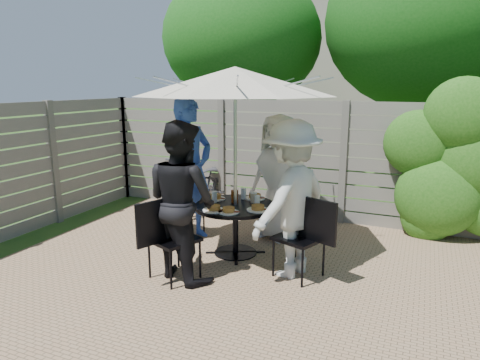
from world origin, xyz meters
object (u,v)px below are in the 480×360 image
at_px(chair_left, 185,219).
at_px(bicycle, 202,185).
at_px(chair_back, 283,217).
at_px(plate_left, 215,197).
at_px(patio_table, 235,220).
at_px(person_left, 190,170).
at_px(person_back, 278,178).
at_px(coffee_cup, 254,198).
at_px(glass_right, 257,201).
at_px(chair_front, 173,255).
at_px(chair_right, 300,254).
at_px(plate_extra, 229,211).
at_px(umbrella, 235,81).
at_px(plate_right, 258,208).
at_px(person_right, 291,200).
at_px(plate_back, 255,197).
at_px(person_front, 182,201).
at_px(glass_left, 214,197).
at_px(glass_back, 244,194).
at_px(plate_front, 214,209).
at_px(syrup_jug, 235,197).

xyz_separation_m(chair_left, bicycle, (-0.29, 1.04, 0.23)).
distance_m(chair_back, plate_left, 1.11).
height_order(patio_table, person_left, person_left).
xyz_separation_m(person_back, coffee_cup, (-0.11, -0.61, -0.14)).
distance_m(person_back, glass_right, 0.78).
xyz_separation_m(chair_front, chair_right, (1.23, 0.59, 0.00)).
bearing_deg(person_back, bicycle, 178.08).
xyz_separation_m(patio_table, coffee_cup, (0.17, 0.17, 0.26)).
bearing_deg(plate_extra, chair_left, 145.77).
relative_size(umbrella, plate_right, 11.52).
height_order(chair_left, person_right, person_right).
bearing_deg(plate_left, chair_front, -89.19).
bearing_deg(plate_right, plate_extra, -140.57).
bearing_deg(patio_table, plate_left, 160.39).
bearing_deg(plate_back, chair_left, -179.05).
relative_size(person_front, glass_left, 12.31).
height_order(chair_back, glass_left, chair_back).
xyz_separation_m(coffee_cup, bicycle, (-1.37, 1.19, -0.22)).
height_order(chair_back, glass_back, chair_back).
bearing_deg(glass_left, coffee_cup, 22.49).
relative_size(umbrella, person_front, 1.74).
bearing_deg(coffee_cup, glass_left, -157.51).
relative_size(chair_back, plate_left, 3.30).
bearing_deg(plate_front, patio_table, 70.39).
relative_size(chair_right, coffee_cup, 7.78).
bearing_deg(glass_back, coffee_cup, -30.55).
relative_size(person_back, coffee_cup, 14.17).
bearing_deg(syrup_jug, plate_right, -26.40).
relative_size(chair_front, plate_left, 3.58).
bearing_deg(glass_back, syrup_jug, -97.52).
relative_size(plate_front, glass_left, 1.86).
xyz_separation_m(chair_back, glass_back, (-0.34, -0.63, 0.46)).
bearing_deg(bicycle, chair_back, -7.53).
xyz_separation_m(patio_table, chair_right, (0.91, -0.32, -0.17)).
xyz_separation_m(patio_table, plate_front, (-0.12, -0.34, 0.22)).
height_order(chair_front, chair_right, chair_right).
bearing_deg(plate_right, umbrella, 160.39).
bearing_deg(person_back, person_left, -135.00).
height_order(person_left, syrup_jug, person_left).
distance_m(person_back, chair_left, 1.41).
distance_m(patio_table, plate_back, 0.42).
bearing_deg(umbrella, chair_front, -109.64).
bearing_deg(coffee_cup, umbrella, -134.05).
relative_size(chair_front, plate_front, 3.58).
relative_size(person_back, bicycle, 0.92).
distance_m(person_right, syrup_jug, 0.90).
distance_m(patio_table, chair_right, 0.98).
bearing_deg(plate_back, person_front, -109.61).
bearing_deg(plate_back, glass_left, -138.79).
xyz_separation_m(glass_left, glass_right, (0.56, 0.02, 0.00)).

